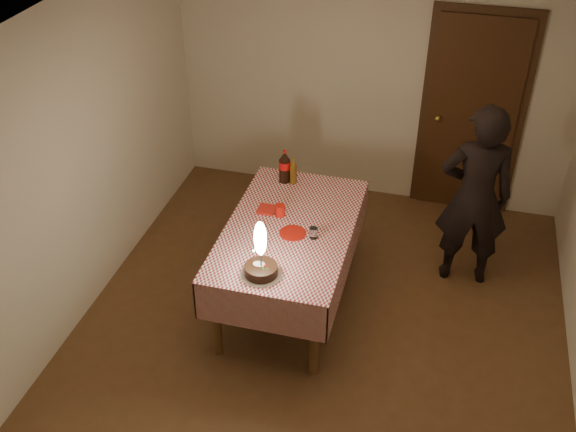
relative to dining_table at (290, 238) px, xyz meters
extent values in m
cube|color=brown|center=(0.34, -0.28, -0.70)|extent=(4.00, 4.50, 0.01)
cube|color=beige|center=(0.34, 1.97, 0.60)|extent=(4.00, 0.04, 2.60)
cube|color=beige|center=(-1.66, -0.28, 0.60)|extent=(0.04, 4.50, 2.60)
cube|color=silver|center=(0.34, -0.28, 1.90)|extent=(4.00, 4.50, 0.04)
cube|color=#472814|center=(1.34, 1.94, 0.33)|extent=(0.85, 0.05, 2.05)
sphere|color=#B28C33|center=(1.02, 1.89, 0.30)|extent=(0.06, 0.06, 0.06)
cube|color=brown|center=(0.00, 0.00, 0.08)|extent=(0.90, 1.60, 0.04)
cylinder|color=brown|center=(-0.39, -0.74, -0.32)|extent=(0.07, 0.07, 0.75)
cylinder|color=brown|center=(0.39, -0.74, -0.32)|extent=(0.07, 0.07, 0.75)
cylinder|color=brown|center=(-0.39, 0.74, -0.32)|extent=(0.07, 0.07, 0.75)
cylinder|color=brown|center=(0.39, 0.74, -0.32)|extent=(0.07, 0.07, 0.75)
cube|color=beige|center=(0.00, 0.00, 0.10)|extent=(1.02, 1.72, 0.01)
cube|color=beige|center=(0.00, -0.85, -0.07)|extent=(1.02, 0.01, 0.34)
cube|color=beige|center=(0.00, 0.85, -0.07)|extent=(1.02, 0.01, 0.34)
cube|color=beige|center=(-0.50, 0.00, -0.07)|extent=(0.01, 1.72, 0.34)
cube|color=beige|center=(0.50, 0.00, -0.07)|extent=(0.01, 1.72, 0.34)
cylinder|color=white|center=(-0.05, -0.63, 0.11)|extent=(0.31, 0.31, 0.01)
cylinder|color=black|center=(-0.05, -0.63, 0.15)|extent=(0.24, 0.24, 0.07)
cylinder|color=white|center=(-0.07, -0.62, 0.19)|extent=(0.07, 0.07, 0.00)
sphere|color=red|center=(-0.01, -0.64, 0.20)|extent=(0.02, 0.02, 0.02)
cube|color=#19721E|center=(0.00, -0.65, 0.19)|extent=(0.02, 0.01, 0.00)
cube|color=#19721E|center=(-0.02, -0.66, 0.19)|extent=(0.01, 0.02, 0.00)
cylinder|color=#262628|center=(-0.05, -0.63, 0.25)|extent=(0.01, 0.01, 0.12)
ellipsoid|color=#FFF2BF|center=(-0.05, -0.63, 0.44)|extent=(0.09, 0.09, 0.29)
sphere|color=white|center=(-0.05, -0.63, 0.33)|extent=(0.04, 0.04, 0.04)
cylinder|color=#AC140B|center=(0.05, -0.08, 0.11)|extent=(0.22, 0.22, 0.01)
cylinder|color=red|center=(-0.12, 0.14, 0.16)|extent=(0.08, 0.08, 0.10)
cylinder|color=white|center=(0.22, -0.09, 0.15)|extent=(0.07, 0.07, 0.09)
cube|color=#AE1A13|center=(-0.25, 0.18, 0.12)|extent=(0.15, 0.15, 0.02)
cylinder|color=black|center=(-0.22, 0.67, 0.22)|extent=(0.10, 0.10, 0.22)
cylinder|color=red|center=(-0.22, 0.67, 0.28)|extent=(0.10, 0.10, 0.07)
cone|color=black|center=(-0.22, 0.67, 0.37)|extent=(0.10, 0.10, 0.08)
cylinder|color=red|center=(-0.22, 0.67, 0.41)|extent=(0.03, 0.03, 0.02)
cylinder|color=#58370F|center=(-0.14, 0.66, 0.20)|extent=(0.06, 0.06, 0.18)
cone|color=#58370F|center=(-0.14, 0.66, 0.32)|extent=(0.06, 0.06, 0.06)
cylinder|color=olive|center=(-0.14, 0.66, 0.35)|extent=(0.02, 0.02, 0.02)
imported|color=black|center=(1.44, 0.76, 0.16)|extent=(0.67, 0.48, 1.72)
cube|color=black|center=(1.42, 0.88, 0.77)|extent=(0.14, 0.10, 0.10)
cylinder|color=black|center=(1.41, 0.96, 0.77)|extent=(0.08, 0.09, 0.08)
camera|label=1|loc=(1.13, -4.30, 3.31)|focal=42.00mm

